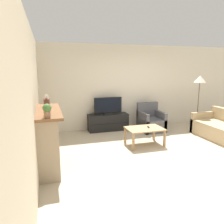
# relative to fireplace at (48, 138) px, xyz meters

# --- Properties ---
(ground_plane) EXTENTS (24.00, 24.00, 0.00)m
(ground_plane) POSITION_rel_fireplace_xyz_m (2.64, 0.06, -0.59)
(ground_plane) COLOR tan
(wall_back) EXTENTS (12.00, 0.06, 2.70)m
(wall_back) POSITION_rel_fireplace_xyz_m (2.64, 2.40, 0.76)
(wall_back) COLOR beige
(wall_back) RESTS_ON ground
(wall_left) EXTENTS (0.06, 12.00, 2.70)m
(wall_left) POSITION_rel_fireplace_xyz_m (-0.22, 0.06, 0.76)
(wall_left) COLOR beige
(wall_left) RESTS_ON ground
(fireplace) EXTENTS (0.49, 1.62, 1.16)m
(fireplace) POSITION_rel_fireplace_xyz_m (0.00, 0.00, 0.00)
(fireplace) COLOR tan
(fireplace) RESTS_ON ground
(mantel_vase_left) EXTENTS (0.08, 0.08, 0.31)m
(mantel_vase_left) POSITION_rel_fireplace_xyz_m (0.02, -0.48, 0.71)
(mantel_vase_left) COLOR #512D23
(mantel_vase_left) RESTS_ON fireplace
(mantel_vase_centre_left) EXTENTS (0.08, 0.08, 0.32)m
(mantel_vase_centre_left) POSITION_rel_fireplace_xyz_m (0.02, -0.12, 0.72)
(mantel_vase_centre_left) COLOR beige
(mantel_vase_centre_left) RESTS_ON fireplace
(mantel_vase_right) EXTENTS (0.13, 0.13, 0.21)m
(mantel_vase_right) POSITION_rel_fireplace_xyz_m (0.02, 0.48, 0.66)
(mantel_vase_right) COLOR #994C3D
(mantel_vase_right) RESTS_ON fireplace
(mantel_clock) EXTENTS (0.08, 0.11, 0.15)m
(mantel_clock) POSITION_rel_fireplace_xyz_m (0.02, 0.16, 0.64)
(mantel_clock) COLOR brown
(mantel_clock) RESTS_ON fireplace
(potted_plant) EXTENTS (0.15, 0.15, 0.24)m
(potted_plant) POSITION_rel_fireplace_xyz_m (0.02, -0.69, 0.70)
(potted_plant) COLOR #936B4C
(potted_plant) RESTS_ON fireplace
(tv_stand) EXTENTS (1.27, 0.41, 0.53)m
(tv_stand) POSITION_rel_fireplace_xyz_m (1.86, 2.12, -0.32)
(tv_stand) COLOR black
(tv_stand) RESTS_ON ground
(tv) EXTENTS (0.89, 0.18, 0.54)m
(tv) POSITION_rel_fireplace_xyz_m (1.86, 2.12, 0.19)
(tv) COLOR black
(tv) RESTS_ON tv_stand
(armchair) EXTENTS (0.70, 0.76, 0.87)m
(armchair) POSITION_rel_fireplace_xyz_m (3.15, 1.72, -0.30)
(armchair) COLOR #4C4C51
(armchair) RESTS_ON ground
(coffee_table) EXTENTS (0.93, 0.65, 0.45)m
(coffee_table) POSITION_rel_fireplace_xyz_m (2.39, 0.56, -0.20)
(coffee_table) COLOR #A37F56
(coffee_table) RESTS_ON ground
(remote) EXTENTS (0.08, 0.16, 0.02)m
(remote) POSITION_rel_fireplace_xyz_m (2.51, 0.59, -0.13)
(remote) COLOR black
(remote) RESTS_ON coffee_table
(floor_lamp) EXTENTS (0.38, 0.38, 1.73)m
(floor_lamp) POSITION_rel_fireplace_xyz_m (4.72, 1.50, 0.94)
(floor_lamp) COLOR black
(floor_lamp) RESTS_ON ground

